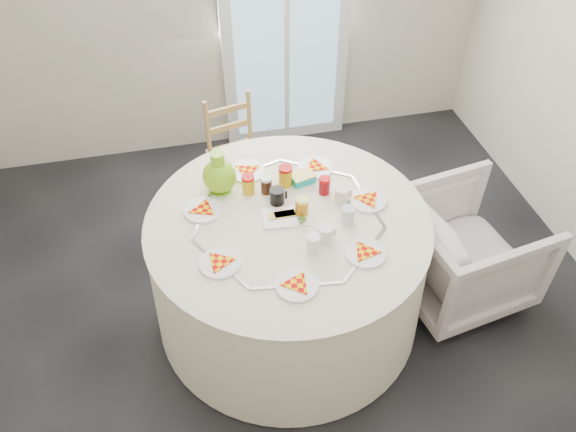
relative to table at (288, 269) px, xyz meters
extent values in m
plane|color=black|center=(0.01, -0.10, -0.38)|extent=(4.00, 4.00, 0.00)
cube|color=silver|center=(0.41, 1.85, 0.68)|extent=(1.00, 0.08, 2.10)
cylinder|color=beige|center=(0.00, 0.00, 0.00)|extent=(1.59, 1.59, 0.80)
imported|color=beige|center=(1.09, -0.07, 0.02)|extent=(0.82, 0.86, 0.77)
cube|color=#13ABB6|center=(0.15, 0.29, 0.41)|extent=(0.16, 0.13, 0.05)
camera|label=1|loc=(-0.49, -2.12, 2.47)|focal=35.00mm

